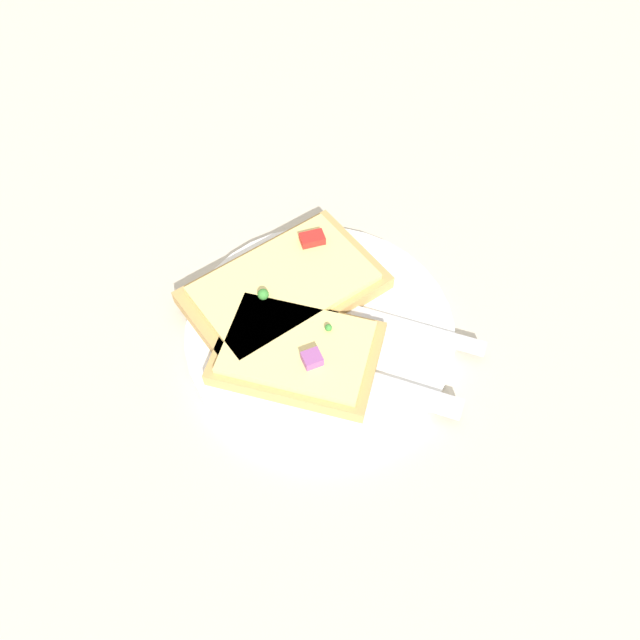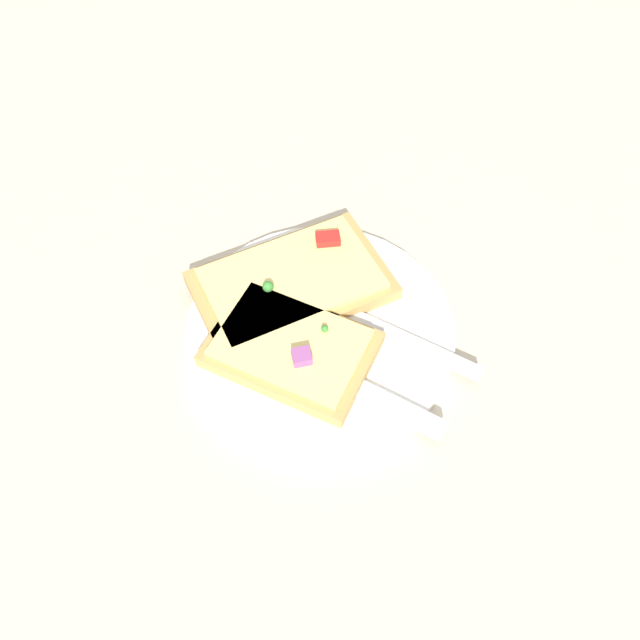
{
  "view_description": "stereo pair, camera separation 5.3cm",
  "coord_description": "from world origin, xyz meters",
  "px_view_note": "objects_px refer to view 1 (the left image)",
  "views": [
    {
      "loc": [
        0.12,
        0.27,
        0.46
      ],
      "look_at": [
        0.0,
        0.0,
        0.02
      ],
      "focal_mm": 35.0,
      "sensor_mm": 36.0,
      "label": 1
    },
    {
      "loc": [
        0.07,
        0.29,
        0.46
      ],
      "look_at": [
        0.0,
        0.0,
        0.02
      ],
      "focal_mm": 35.0,
      "sensor_mm": 36.0,
      "label": 2
    }
  ],
  "objects_px": {
    "fork": "(346,310)",
    "knife": "(358,378)",
    "plate": "(320,330)",
    "pizza_slice_corner": "(297,352)",
    "pizza_slice_main": "(284,288)"
  },
  "relations": [
    {
      "from": "fork",
      "to": "pizza_slice_corner",
      "type": "distance_m",
      "value": 0.06
    },
    {
      "from": "plate",
      "to": "pizza_slice_corner",
      "type": "distance_m",
      "value": 0.04
    },
    {
      "from": "plate",
      "to": "pizza_slice_main",
      "type": "relative_size",
      "value": 1.25
    },
    {
      "from": "pizza_slice_main",
      "to": "pizza_slice_corner",
      "type": "xyz_separation_m",
      "value": [
        0.01,
        0.07,
        -0.0
      ]
    },
    {
      "from": "plate",
      "to": "fork",
      "type": "height_order",
      "value": "fork"
    },
    {
      "from": "fork",
      "to": "plate",
      "type": "bearing_deg",
      "value": 54.41
    },
    {
      "from": "pizza_slice_main",
      "to": "pizza_slice_corner",
      "type": "relative_size",
      "value": 1.18
    },
    {
      "from": "fork",
      "to": "pizza_slice_corner",
      "type": "xyz_separation_m",
      "value": [
        0.06,
        0.03,
        0.01
      ]
    },
    {
      "from": "pizza_slice_main",
      "to": "pizza_slice_corner",
      "type": "height_order",
      "value": "pizza_slice_main"
    },
    {
      "from": "knife",
      "to": "pizza_slice_main",
      "type": "relative_size",
      "value": 0.87
    },
    {
      "from": "pizza_slice_main",
      "to": "pizza_slice_corner",
      "type": "distance_m",
      "value": 0.07
    },
    {
      "from": "knife",
      "to": "pizza_slice_main",
      "type": "distance_m",
      "value": 0.11
    },
    {
      "from": "plate",
      "to": "fork",
      "type": "distance_m",
      "value": 0.03
    },
    {
      "from": "plate",
      "to": "pizza_slice_main",
      "type": "bearing_deg",
      "value": -70.5
    },
    {
      "from": "fork",
      "to": "knife",
      "type": "bearing_deg",
      "value": 116.37
    }
  ]
}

